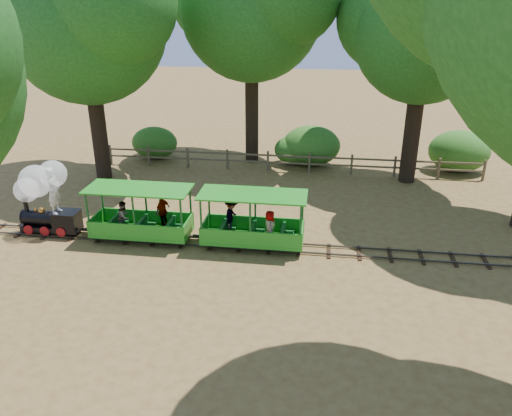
# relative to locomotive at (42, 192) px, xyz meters

# --- Properties ---
(ground) EXTENTS (90.00, 90.00, 0.00)m
(ground) POSITION_rel_locomotive_xyz_m (8.00, -0.06, -1.57)
(ground) COLOR olive
(ground) RESTS_ON ground
(track) EXTENTS (22.00, 1.00, 0.10)m
(track) POSITION_rel_locomotive_xyz_m (8.00, -0.06, -1.51)
(track) COLOR #3F3D3A
(track) RESTS_ON ground
(locomotive) EXTENTS (2.41, 1.13, 2.77)m
(locomotive) POSITION_rel_locomotive_xyz_m (0.00, 0.00, 0.00)
(locomotive) COLOR black
(locomotive) RESTS_ON ground
(carriage_front) EXTENTS (3.54, 1.48, 1.84)m
(carriage_front) POSITION_rel_locomotive_xyz_m (3.57, -0.03, -0.79)
(carriage_front) COLOR #249821
(carriage_front) RESTS_ON track
(carriage_rear) EXTENTS (3.54, 1.45, 1.84)m
(carriage_rear) POSITION_rel_locomotive_xyz_m (7.32, -0.03, -0.78)
(carriage_rear) COLOR #249821
(carriage_rear) RESTS_ON track
(oak_nw) EXTENTS (8.50, 7.48, 10.26)m
(oak_nw) POSITION_rel_locomotive_xyz_m (-0.53, 6.03, 5.64)
(oak_nw) COLOR #2D2116
(oak_nw) RESTS_ON ground
(oak_nc) EXTENTS (8.27, 7.28, 10.62)m
(oak_nc) POSITION_rel_locomotive_xyz_m (5.97, 9.53, 6.07)
(oak_nc) COLOR #2D2116
(oak_nc) RESTS_ON ground
(oak_ne) EXTENTS (7.26, 6.39, 9.37)m
(oak_ne) POSITION_rel_locomotive_xyz_m (13.47, 7.52, 5.17)
(oak_ne) COLOR #2D2116
(oak_ne) RESTS_ON ground
(fence) EXTENTS (18.10, 0.10, 1.00)m
(fence) POSITION_rel_locomotive_xyz_m (8.00, 7.94, -1.00)
(fence) COLOR brown
(fence) RESTS_ON ground
(shrub_west) EXTENTS (2.39, 1.84, 1.65)m
(shrub_west) POSITION_rel_locomotive_xyz_m (0.89, 9.24, -0.75)
(shrub_west) COLOR #2D6B1E
(shrub_west) RESTS_ON ground
(shrub_mid_w) EXTENTS (2.88, 2.21, 1.99)m
(shrub_mid_w) POSITION_rel_locomotive_xyz_m (9.03, 9.24, -0.58)
(shrub_mid_w) COLOR #2D6B1E
(shrub_mid_w) RESTS_ON ground
(shrub_mid_e) EXTENTS (2.14, 1.64, 1.48)m
(shrub_mid_e) POSITION_rel_locomotive_xyz_m (8.25, 9.24, -0.83)
(shrub_mid_e) COLOR #2D6B1E
(shrub_mid_e) RESTS_ON ground
(shrub_east) EXTENTS (2.89, 2.22, 2.00)m
(shrub_east) POSITION_rel_locomotive_xyz_m (16.11, 9.24, -0.58)
(shrub_east) COLOR #2D6B1E
(shrub_east) RESTS_ON ground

